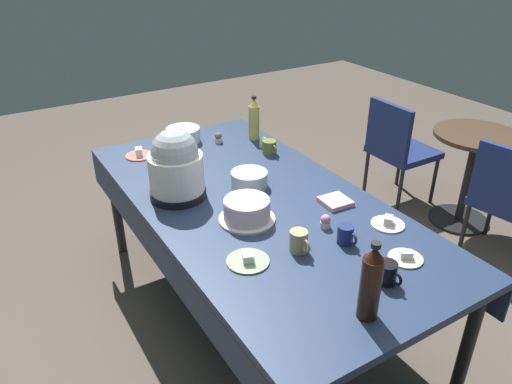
{
  "coord_description": "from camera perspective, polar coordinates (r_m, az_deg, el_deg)",
  "views": [
    {
      "loc": [
        1.87,
        -1.15,
        1.99
      ],
      "look_at": [
        0.0,
        0.0,
        0.8
      ],
      "focal_mm": 34.31,
      "sensor_mm": 36.0,
      "label": 1
    }
  ],
  "objects": [
    {
      "name": "coffee_mug_olive",
      "position": [
        3.04,
        1.58,
        5.25
      ],
      "size": [
        0.13,
        0.09,
        0.08
      ],
      "color": "olive",
      "rests_on": "potluck_table"
    },
    {
      "name": "ground",
      "position": [
        2.96,
        0.0,
        -13.73
      ],
      "size": [
        9.0,
        9.0,
        0.0
      ],
      "primitive_type": "plane",
      "color": "brown"
    },
    {
      "name": "dessert_plate_cream",
      "position": [
        2.18,
        17.04,
        -7.29
      ],
      "size": [
        0.15,
        0.15,
        0.04
      ],
      "color": "beige",
      "rests_on": "potluck_table"
    },
    {
      "name": "round_cafe_table",
      "position": [
        3.87,
        23.82,
        3.24
      ],
      "size": [
        0.6,
        0.6,
        0.72
      ],
      "color": "#473323",
      "rests_on": "ground"
    },
    {
      "name": "glass_salad_bowl",
      "position": [
        2.64,
        -0.8,
        1.5
      ],
      "size": [
        0.2,
        0.2,
        0.09
      ],
      "primitive_type": "cylinder",
      "color": "#B2C6BC",
      "rests_on": "potluck_table"
    },
    {
      "name": "dessert_plate_sage",
      "position": [
        2.07,
        -0.95,
        -7.91
      ],
      "size": [
        0.18,
        0.18,
        0.05
      ],
      "color": "#8CA87F",
      "rests_on": "potluck_table"
    },
    {
      "name": "frosted_layer_cake",
      "position": [
        2.33,
        -1.07,
        -2.16
      ],
      "size": [
        0.27,
        0.27,
        0.11
      ],
      "color": "silver",
      "rests_on": "potluck_table"
    },
    {
      "name": "dessert_plate_white",
      "position": [
        2.4,
        15.12,
        -3.51
      ],
      "size": [
        0.16,
        0.16,
        0.05
      ],
      "color": "white",
      "rests_on": "potluck_table"
    },
    {
      "name": "paper_napkin_stack",
      "position": [
        2.52,
        9.23,
        -1.1
      ],
      "size": [
        0.15,
        0.15,
        0.02
      ],
      "primitive_type": "cube",
      "rotation": [
        0.0,
        0.0,
        -0.06
      ],
      "color": "pink",
      "rests_on": "potluck_table"
    },
    {
      "name": "coffee_mug_navy",
      "position": [
        2.21,
        10.43,
        -4.92
      ],
      "size": [
        0.11,
        0.07,
        0.09
      ],
      "color": "navy",
      "rests_on": "potluck_table"
    },
    {
      "name": "cupcake_lemon",
      "position": [
        3.13,
        -10.64,
        5.27
      ],
      "size": [
        0.05,
        0.05,
        0.07
      ],
      "color": "beige",
      "rests_on": "potluck_table"
    },
    {
      "name": "maroon_chair_left",
      "position": [
        3.98,
        16.2,
        5.18
      ],
      "size": [
        0.45,
        0.45,
        0.85
      ],
      "color": "navy",
      "rests_on": "ground"
    },
    {
      "name": "cupcake_cocoa",
      "position": [
        3.22,
        -4.41,
        6.34
      ],
      "size": [
        0.05,
        0.05,
        0.07
      ],
      "color": "beige",
      "rests_on": "potluck_table"
    },
    {
      "name": "soda_bottle_cola",
      "position": [
        1.78,
        13.23,
        -10.3
      ],
      "size": [
        0.08,
        0.08,
        0.32
      ],
      "color": "#33190F",
      "rests_on": "potluck_table"
    },
    {
      "name": "coffee_mug_tan",
      "position": [
        2.12,
        5.03,
        -5.76
      ],
      "size": [
        0.12,
        0.08,
        0.1
      ],
      "color": "tan",
      "rests_on": "potluck_table"
    },
    {
      "name": "ceramic_snack_bowl",
      "position": [
        3.26,
        -8.49,
        6.62
      ],
      "size": [
        0.22,
        0.22,
        0.09
      ],
      "primitive_type": "cylinder",
      "color": "silver",
      "rests_on": "potluck_table"
    },
    {
      "name": "dessert_plate_coral",
      "position": [
        3.1,
        -13.46,
        4.3
      ],
      "size": [
        0.17,
        0.17,
        0.05
      ],
      "color": "#E07266",
      "rests_on": "potluck_table"
    },
    {
      "name": "cupcake_mint",
      "position": [
        2.31,
        8.1,
        -3.43
      ],
      "size": [
        0.05,
        0.05,
        0.07
      ],
      "color": "beige",
      "rests_on": "potluck_table"
    },
    {
      "name": "soda_bottle_ginger_ale",
      "position": [
        3.23,
        -0.24,
        8.48
      ],
      "size": [
        0.07,
        0.07,
        0.29
      ],
      "color": "gold",
      "rests_on": "potluck_table"
    },
    {
      "name": "potluck_table",
      "position": [
        2.55,
        0.0,
        -2.21
      ],
      "size": [
        2.2,
        1.1,
        0.75
      ],
      "color": "navy",
      "rests_on": "ground"
    },
    {
      "name": "slow_cooker",
      "position": [
        2.51,
        -9.33,
        2.97
      ],
      "size": [
        0.29,
        0.29,
        0.37
      ],
      "color": "black",
      "rests_on": "potluck_table"
    },
    {
      "name": "coffee_mug_black",
      "position": [
        2.01,
        15.02,
        -9.09
      ],
      "size": [
        0.12,
        0.08,
        0.09
      ],
      "color": "black",
      "rests_on": "potluck_table"
    },
    {
      "name": "maroon_chair_right",
      "position": [
        3.48,
        27.55,
        -0.51
      ],
      "size": [
        0.51,
        0.51,
        0.85
      ],
      "color": "navy",
      "rests_on": "ground"
    },
    {
      "name": "cupcake_rose",
      "position": [
        3.14,
        0.85,
        5.85
      ],
      "size": [
        0.05,
        0.05,
        0.07
      ],
      "color": "beige",
      "rests_on": "potluck_table"
    }
  ]
}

